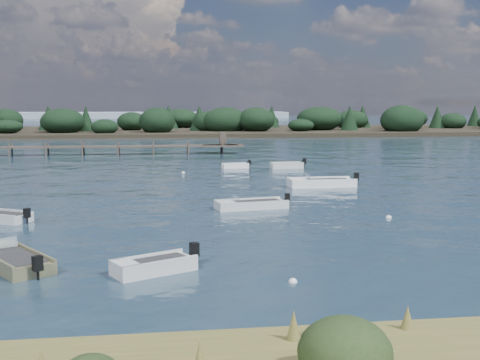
{
  "coord_description": "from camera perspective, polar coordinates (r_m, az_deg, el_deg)",
  "views": [
    {
      "loc": [
        -3.99,
        -27.2,
        6.36
      ],
      "look_at": [
        1.58,
        14.0,
        1.0
      ],
      "focal_mm": 45.0,
      "sensor_mm": 36.0,
      "label": 1
    }
  ],
  "objects": [
    {
      "name": "buoy_c",
      "position": [
        37.29,
        -21.25,
        -2.98
      ],
      "size": [
        0.32,
        0.32,
        0.32
      ],
      "primitive_type": "sphere",
      "color": "silver",
      "rests_on": "ground"
    },
    {
      "name": "dinghy_extra_a",
      "position": [
        23.11,
        -8.14,
        -8.28
      ],
      "size": [
        3.44,
        2.56,
        1.16
      ],
      "color": "silver",
      "rests_on": "ground"
    },
    {
      "name": "far_headland",
      "position": [
        130.54,
        5.15,
        5.39
      ],
      "size": [
        190.0,
        40.0,
        5.8
      ],
      "color": "black",
      "rests_on": "ground"
    },
    {
      "name": "dinghy_near_olive",
      "position": [
        25.38,
        -20.81,
        -7.29
      ],
      "size": [
        3.91,
        4.71,
        1.19
      ],
      "color": "#6F6B4A",
      "rests_on": "ground"
    },
    {
      "name": "buoy_a",
      "position": [
        21.81,
        5.04,
        -9.64
      ],
      "size": [
        0.32,
        0.32,
        0.32
      ],
      "primitive_type": "sphere",
      "color": "silver",
      "rests_on": "ground"
    },
    {
      "name": "tender_far_grey_b",
      "position": [
        58.75,
        4.46,
        1.28
      ],
      "size": [
        3.53,
        1.45,
        1.2
      ],
      "color": "silver",
      "rests_on": "ground"
    },
    {
      "name": "dinghy_mid_white_a",
      "position": [
        36.43,
        1.04,
        -2.48
      ],
      "size": [
        4.72,
        2.3,
        1.08
      ],
      "color": "silver",
      "rests_on": "ground"
    },
    {
      "name": "shore_lip",
      "position": [
        16.78,
        6.89,
        -14.99
      ],
      "size": [
        160.0,
        0.6,
        0.3
      ],
      "primitive_type": "cube",
      "color": "black",
      "rests_on": "ground"
    },
    {
      "name": "buoy_e",
      "position": [
        54.86,
        -5.4,
        0.66
      ],
      "size": [
        0.32,
        0.32,
        0.32
      ],
      "primitive_type": "sphere",
      "color": "silver",
      "rests_on": "ground"
    },
    {
      "name": "tender_far_white",
      "position": [
        58.75,
        -0.46,
        1.27
      ],
      "size": [
        2.93,
        1.4,
        0.98
      ],
      "color": "white",
      "rests_on": "ground"
    },
    {
      "name": "jetty",
      "position": [
        77.45,
        -20.96,
        2.88
      ],
      "size": [
        64.5,
        3.2,
        3.4
      ],
      "color": "#493E36",
      "rests_on": "ground"
    },
    {
      "name": "ground",
      "position": [
        87.52,
        -5.08,
        3.15
      ],
      "size": [
        400.0,
        400.0,
        0.0
      ],
      "primitive_type": "plane",
      "color": "#162733",
      "rests_on": "ground"
    },
    {
      "name": "dinghy_mid_white_b",
      "position": [
        46.27,
        7.7,
        -0.4
      ],
      "size": [
        5.47,
        2.02,
        1.36
      ],
      "color": "white",
      "rests_on": "ground"
    },
    {
      "name": "buoy_b",
      "position": [
        34.47,
        13.91,
        -3.51
      ],
      "size": [
        0.32,
        0.32,
        0.32
      ],
      "primitive_type": "sphere",
      "color": "silver",
      "rests_on": "ground"
    }
  ]
}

